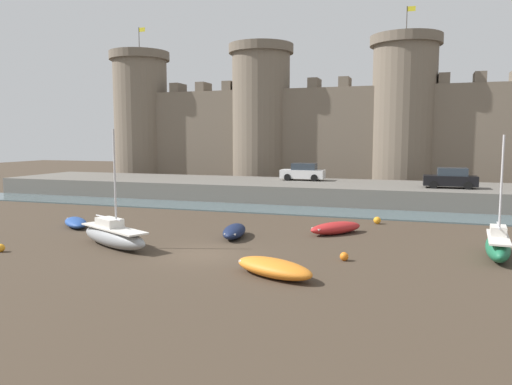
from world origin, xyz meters
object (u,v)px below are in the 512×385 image
rowboat_foreground_centre (336,228)px  rowboat_foreground_right (274,268)px  sailboat_midflat_right (498,245)px  rowboat_near_channel_right (76,222)px  sailboat_foreground_left (114,235)px  mooring_buoy_near_shore (377,220)px  mooring_buoy_off_centre (344,256)px  mooring_buoy_mid_mud (1,248)px  car_quay_west (451,178)px  car_quay_centre_east (303,172)px  rowboat_near_channel_left (234,231)px

rowboat_foreground_centre → rowboat_foreground_right: 9.87m
sailboat_midflat_right → rowboat_near_channel_right: 24.16m
sailboat_foreground_left → mooring_buoy_near_shore: 16.77m
mooring_buoy_off_centre → mooring_buoy_mid_mud: bearing=-167.6°
sailboat_midflat_right → car_quay_west: size_ratio=1.39×
mooring_buoy_mid_mud → car_quay_centre_east: bearing=71.8°
rowboat_foreground_centre → mooring_buoy_off_centre: (1.43, -6.27, -0.17)m
sailboat_midflat_right → rowboat_foreground_right: (-9.07, -6.29, -0.24)m
sailboat_midflat_right → mooring_buoy_mid_mud: (-23.11, -6.33, -0.42)m
sailboat_midflat_right → sailboat_foreground_left: (-18.46, -3.59, -0.02)m
sailboat_foreground_left → mooring_buoy_mid_mud: size_ratio=14.99×
rowboat_near_channel_left → rowboat_foreground_right: bearing=-57.8°
rowboat_near_channel_right → car_quay_west: bearing=36.4°
sailboat_foreground_left → car_quay_west: bearing=50.8°
mooring_buoy_mid_mud → mooring_buoy_near_shore: 22.07m
sailboat_midflat_right → mooring_buoy_near_shore: bearing=128.3°
mooring_buoy_off_centre → rowboat_near_channel_right: bearing=169.0°
rowboat_foreground_centre → mooring_buoy_near_shore: size_ratio=7.36×
mooring_buoy_off_centre → car_quay_west: car_quay_west is taller
mooring_buoy_near_shore → car_quay_centre_east: size_ratio=0.12×
rowboat_near_channel_right → sailboat_foreground_left: size_ratio=0.54×
rowboat_near_channel_left → mooring_buoy_off_centre: rowboat_near_channel_left is taller
rowboat_foreground_right → car_quay_west: bearing=71.8°
sailboat_midflat_right → rowboat_near_channel_right: (-24.15, 0.64, -0.32)m
sailboat_foreground_left → rowboat_foreground_right: 9.78m
rowboat_foreground_right → mooring_buoy_mid_mud: (-14.04, -0.04, -0.18)m
mooring_buoy_off_centre → sailboat_midflat_right: bearing=22.1°
rowboat_near_channel_right → car_quay_centre_east: size_ratio=0.79×
sailboat_midflat_right → mooring_buoy_mid_mud: sailboat_midflat_right is taller
rowboat_near_channel_right → mooring_buoy_near_shore: size_ratio=6.84×
rowboat_near_channel_left → car_quay_west: size_ratio=0.82×
mooring_buoy_mid_mud → rowboat_foreground_centre: bearing=33.5°
rowboat_near_channel_left → sailboat_midflat_right: size_ratio=0.59×
mooring_buoy_near_shore → rowboat_foreground_centre: bearing=-115.4°
mooring_buoy_off_centre → mooring_buoy_near_shore: 10.54m
sailboat_midflat_right → mooring_buoy_off_centre: 7.28m
mooring_buoy_near_shore → mooring_buoy_mid_mud: bearing=-140.2°
rowboat_near_channel_left → car_quay_centre_east: size_ratio=0.82×
car_quay_centre_east → car_quay_west: (12.89, -3.37, 0.00)m
rowboat_foreground_right → mooring_buoy_off_centre: bearing=56.8°
rowboat_near_channel_left → rowboat_near_channel_right: rowboat_near_channel_left is taller
rowboat_near_channel_left → mooring_buoy_off_centre: size_ratio=8.46×
rowboat_near_channel_left → rowboat_foreground_centre: bearing=29.2°
rowboat_near_channel_right → mooring_buoy_mid_mud: bearing=-81.5°
rowboat_foreground_centre → mooring_buoy_near_shore: (2.02, 4.25, -0.13)m
rowboat_near_channel_left → sailboat_midflat_right: sailboat_midflat_right is taller
rowboat_foreground_centre → rowboat_near_channel_right: size_ratio=1.08×
rowboat_foreground_centre → mooring_buoy_near_shore: bearing=64.6°
rowboat_near_channel_right → mooring_buoy_off_centre: size_ratio=8.16×
rowboat_foreground_right → mooring_buoy_near_shore: rowboat_foreground_right is taller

